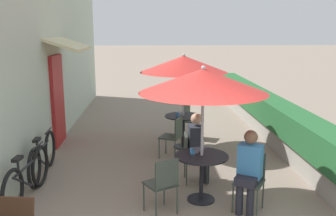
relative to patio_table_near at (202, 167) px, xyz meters
name	(u,v)px	position (x,y,z in m)	size (l,w,h in m)	color
cafe_facade_wall	(53,54)	(-3.09, 3.64, 1.52)	(0.98, 11.86, 4.20)	#B2C1AD
planter_hedge	(267,114)	(2.20, 3.67, -0.03)	(0.60, 10.86, 1.01)	gray
patio_table_near	(202,167)	(0.00, 0.00, 0.00)	(0.84, 0.84, 0.75)	black
patio_umbrella_near	(203,81)	(0.00, 0.00, 1.35)	(1.95, 1.95, 2.15)	#B7B7BC
cafe_chair_near_left	(192,154)	(-0.07, 0.76, -0.05)	(0.40, 0.40, 0.87)	#384238
seated_patron_near_left	(198,144)	(0.04, 0.76, 0.12)	(0.40, 0.34, 1.25)	#23232D
cafe_chair_near_right	(163,181)	(-0.62, -0.44, -0.05)	(0.55, 0.55, 0.87)	#384238
cafe_chair_near_back	(250,176)	(0.69, -0.32, -0.05)	(0.55, 0.55, 0.87)	#384238
seated_patron_near_back	(249,168)	(0.64, -0.42, 0.12)	(0.48, 0.51, 1.25)	#23232D
coffee_cup_near	(192,151)	(-0.14, 0.06, 0.23)	(0.07, 0.07, 0.09)	teal
patio_table_mid	(183,123)	(-0.04, 2.74, 0.00)	(0.84, 0.84, 0.75)	black
patio_umbrella_mid	(184,64)	(-0.04, 2.74, 1.35)	(1.95, 1.95, 2.15)	#B7B7BC
cafe_chair_mid_left	(174,134)	(-0.30, 2.02, -0.05)	(0.53, 0.53, 0.87)	#384238
cafe_chair_mid_right	(191,118)	(0.22, 3.46, -0.05)	(0.53, 0.53, 0.87)	#384238
coffee_cup_mid	(178,114)	(-0.17, 2.67, 0.23)	(0.07, 0.07, 0.09)	teal
bicycle_leaning	(27,177)	(-2.75, 0.17, -0.19)	(0.21, 1.80, 0.81)	black
bicycle_second	(43,157)	(-2.79, 1.16, -0.19)	(0.10, 1.80, 0.81)	black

